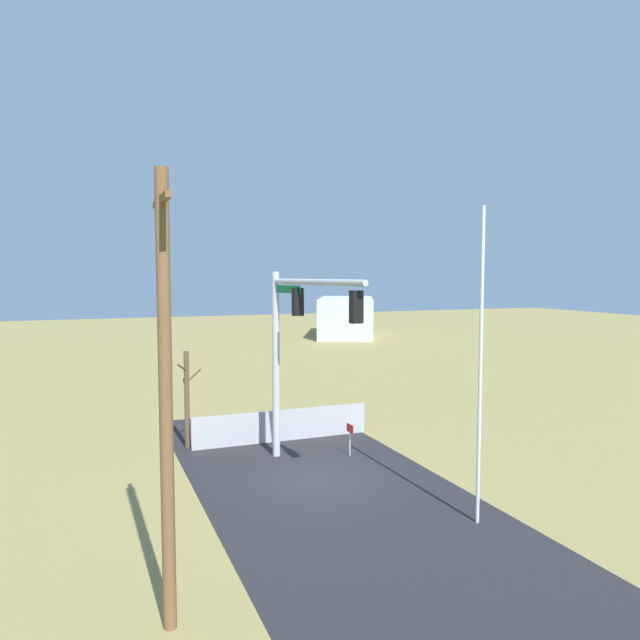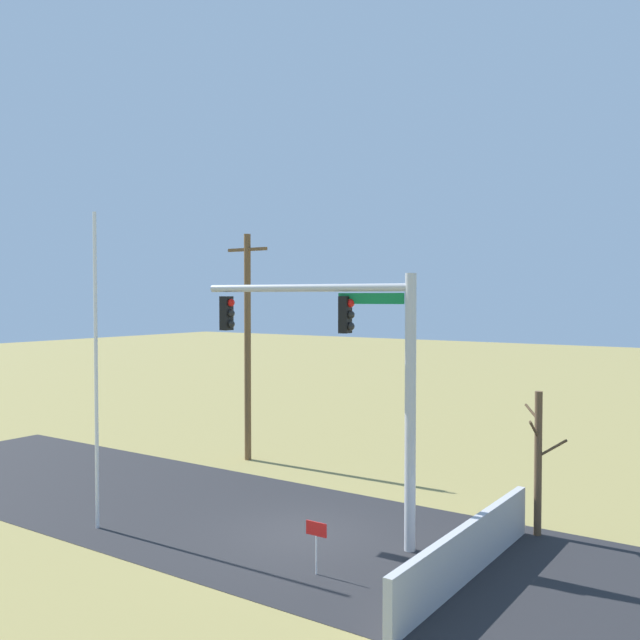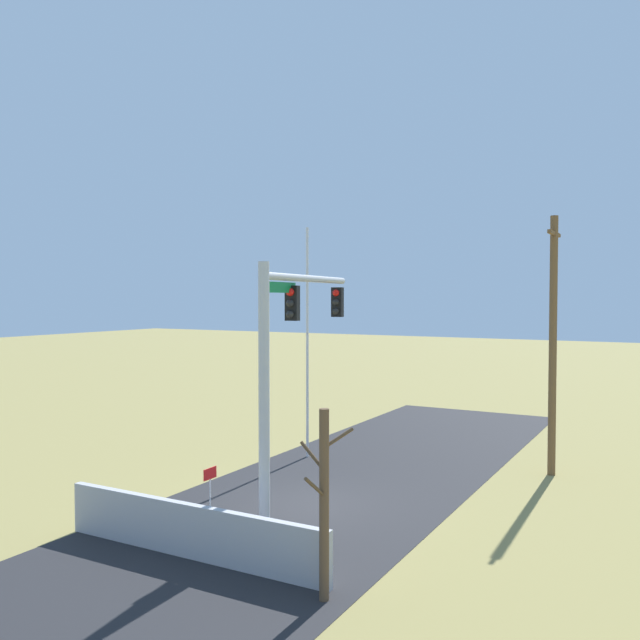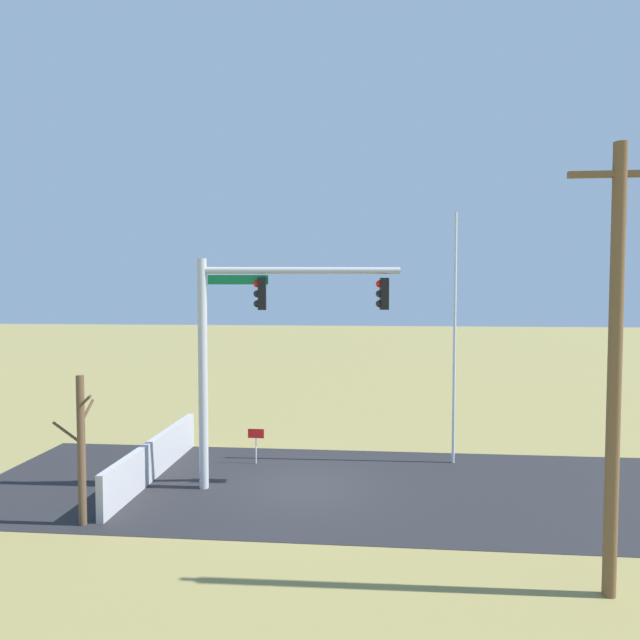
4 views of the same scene
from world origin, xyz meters
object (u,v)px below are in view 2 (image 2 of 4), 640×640
(signal_mast, at_px, (355,358))
(flagpole, at_px, (96,371))
(open_sign, at_px, (316,536))
(utility_pole, at_px, (248,343))
(bare_tree, at_px, (538,461))

(signal_mast, relative_size, flagpole, 0.80)
(open_sign, bearing_deg, flagpole, -173.75)
(utility_pole, bearing_deg, flagpole, -77.77)
(bare_tree, distance_m, open_sign, 6.55)
(flagpole, height_order, open_sign, flagpole)
(utility_pole, distance_m, bare_tree, 12.51)
(utility_pole, relative_size, bare_tree, 2.28)
(flagpole, bearing_deg, bare_tree, 31.59)
(bare_tree, bearing_deg, signal_mast, -140.15)
(open_sign, bearing_deg, signal_mast, 100.09)
(flagpole, bearing_deg, signal_mast, 25.88)
(utility_pole, xyz_separation_m, bare_tree, (12.02, -2.29, -2.58))
(utility_pole, bearing_deg, signal_mast, -33.45)
(bare_tree, bearing_deg, open_sign, -121.39)
(flagpole, bearing_deg, utility_pole, 102.23)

